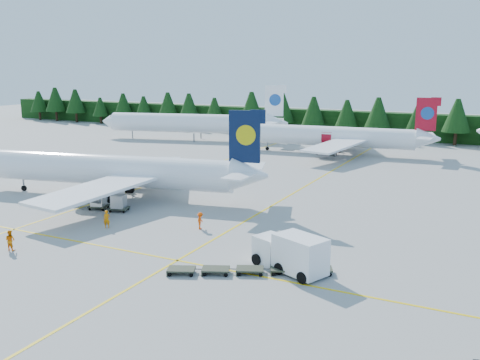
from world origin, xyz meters
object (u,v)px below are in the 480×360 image
at_px(airstairs, 107,190).
at_px(service_truck, 289,252).
at_px(airliner_red, 325,136).
at_px(airliner_navy, 103,170).

relative_size(airstairs, service_truck, 0.85).
height_order(airstairs, service_truck, airstairs).
bearing_deg(airstairs, airliner_red, 73.86).
bearing_deg(service_truck, airstairs, 179.42).
xyz_separation_m(airliner_navy, airliner_red, (14.72, 45.93, -0.15)).
relative_size(airliner_red, service_truck, 5.35).
relative_size(airliner_red, airstairs, 6.27).
height_order(airliner_navy, service_truck, airliner_navy).
bearing_deg(airliner_red, service_truck, -80.84).
distance_m(airliner_navy, service_truck, 33.36).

